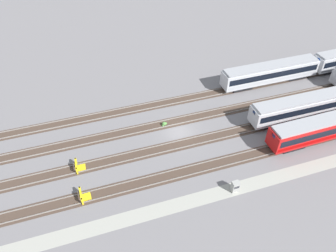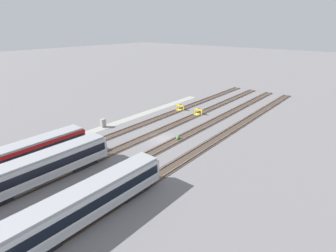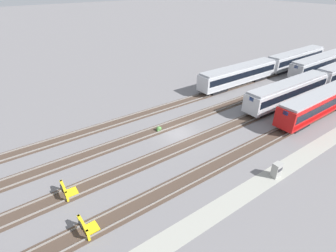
% 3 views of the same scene
% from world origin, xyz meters
% --- Properties ---
extents(ground_plane, '(400.00, 400.00, 0.00)m').
position_xyz_m(ground_plane, '(0.00, 0.00, 0.00)').
color(ground_plane, slate).
extents(service_walkway, '(54.00, 2.00, 0.01)m').
position_xyz_m(service_walkway, '(0.00, -12.04, 0.00)').
color(service_walkway, '#9E9E93').
rests_on(service_walkway, ground).
extents(rail_track_nearest, '(90.00, 2.24, 0.21)m').
position_xyz_m(rail_track_nearest, '(0.00, -7.52, 0.04)').
color(rail_track_nearest, '#47382D').
rests_on(rail_track_nearest, ground).
extents(rail_track_near_inner, '(90.00, 2.24, 0.21)m').
position_xyz_m(rail_track_near_inner, '(0.00, -2.51, 0.04)').
color(rail_track_near_inner, '#47382D').
rests_on(rail_track_near_inner, ground).
extents(rail_track_middle, '(90.00, 2.24, 0.21)m').
position_xyz_m(rail_track_middle, '(0.00, 2.51, 0.04)').
color(rail_track_middle, '#47382D').
rests_on(rail_track_middle, ground).
extents(rail_track_far_inner, '(90.00, 2.24, 0.21)m').
position_xyz_m(rail_track_far_inner, '(0.00, 7.52, 0.04)').
color(rail_track_far_inner, '#47382D').
rests_on(rail_track_far_inner, ground).
extents(subway_car_front_row_left_inner, '(18.02, 2.96, 3.70)m').
position_xyz_m(subway_car_front_row_left_inner, '(19.67, -2.50, 2.04)').
color(subway_car_front_row_left_inner, silver).
rests_on(subway_car_front_row_left_inner, ground).
extents(subway_car_back_row_leftmost, '(18.03, 3.04, 3.70)m').
position_xyz_m(subway_car_back_row_leftmost, '(19.67, -7.57, 2.04)').
color(subway_car_back_row_leftmost, '#B71414').
rests_on(subway_car_back_row_leftmost, ground).
extents(subway_car_back_row_centre, '(18.01, 2.88, 3.70)m').
position_xyz_m(subway_car_back_row_centre, '(19.67, 7.56, 2.04)').
color(subway_car_back_row_centre, silver).
rests_on(subway_car_back_row_centre, ground).
extents(bumper_stop_nearest_track, '(1.36, 2.01, 1.22)m').
position_xyz_m(bumper_stop_nearest_track, '(-15.11, -7.52, 0.51)').
color(bumper_stop_nearest_track, yellow).
rests_on(bumper_stop_nearest_track, ground).
extents(bumper_stop_near_inner_track, '(1.37, 2.01, 1.22)m').
position_xyz_m(bumper_stop_near_inner_track, '(-15.12, -2.52, 0.51)').
color(bumper_stop_near_inner_track, yellow).
rests_on(bumper_stop_near_inner_track, ground).
extents(electrical_cabinet, '(0.90, 0.73, 1.60)m').
position_xyz_m(electrical_cabinet, '(2.94, -12.26, 0.80)').
color(electrical_cabinet, '#9E9E99').
rests_on(electrical_cabinet, ground).
extents(weed_clump, '(0.92, 0.70, 0.64)m').
position_xyz_m(weed_clump, '(-1.64, 2.29, 0.24)').
color(weed_clump, '#4C7F3D').
rests_on(weed_clump, ground).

